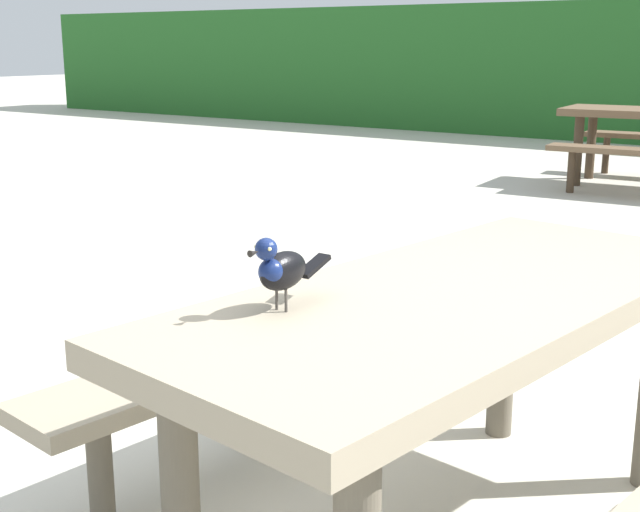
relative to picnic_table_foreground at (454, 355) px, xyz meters
name	(u,v)px	position (x,y,z in m)	size (l,w,h in m)	color
picnic_table_foreground	(454,355)	(0.00, 0.00, 0.00)	(1.90, 1.93, 0.74)	gray
bird_grackle	(280,269)	(-0.25, -0.42, 0.29)	(0.07, 0.29, 0.18)	black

